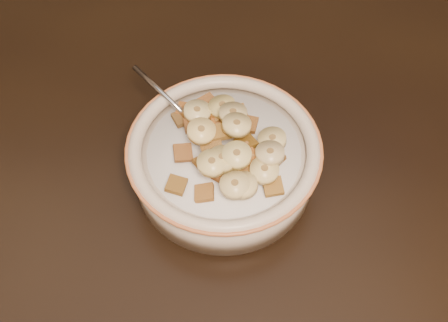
{
  "coord_description": "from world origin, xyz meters",
  "views": [
    {
      "loc": [
        0.24,
        -0.41,
        1.25
      ],
      "look_at": [
        0.25,
        -0.09,
        0.78
      ],
      "focal_mm": 40.0,
      "sensor_mm": 36.0,
      "label": 1
    }
  ],
  "objects_px": {
    "table": "(36,132)",
    "chair": "(79,28)",
    "cereal_bowl": "(224,163)",
    "spoon": "(203,132)"
  },
  "relations": [
    {
      "from": "cereal_bowl",
      "to": "spoon",
      "type": "xyz_separation_m",
      "value": [
        -0.02,
        0.02,
        0.03
      ]
    },
    {
      "from": "table",
      "to": "cereal_bowl",
      "type": "bearing_deg",
      "value": -19.15
    },
    {
      "from": "table",
      "to": "cereal_bowl",
      "type": "relative_size",
      "value": 6.69
    },
    {
      "from": "spoon",
      "to": "cereal_bowl",
      "type": "bearing_deg",
      "value": 90.0
    },
    {
      "from": "chair",
      "to": "cereal_bowl",
      "type": "distance_m",
      "value": 0.77
    },
    {
      "from": "table",
      "to": "cereal_bowl",
      "type": "xyz_separation_m",
      "value": [
        0.25,
        -0.09,
        0.05
      ]
    },
    {
      "from": "chair",
      "to": "cereal_bowl",
      "type": "bearing_deg",
      "value": -67.15
    },
    {
      "from": "table",
      "to": "chair",
      "type": "xyz_separation_m",
      "value": [
        -0.08,
        0.53,
        -0.28
      ]
    },
    {
      "from": "cereal_bowl",
      "to": "spoon",
      "type": "height_order",
      "value": "spoon"
    },
    {
      "from": "table",
      "to": "spoon",
      "type": "xyz_separation_m",
      "value": [
        0.22,
        -0.06,
        0.07
      ]
    }
  ]
}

